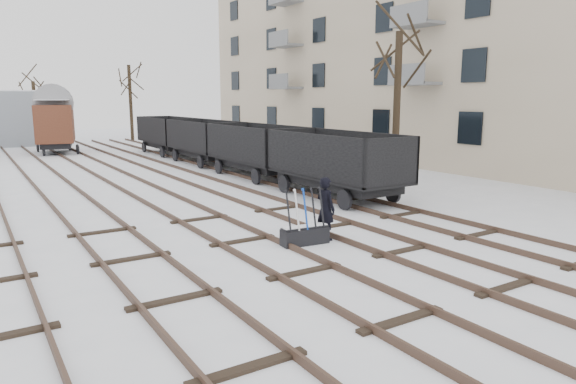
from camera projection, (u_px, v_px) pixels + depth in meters
name	position (u px, v px, depth m)	size (l,w,h in m)	color
ground	(305.00, 273.00, 11.42)	(120.00, 120.00, 0.00)	white
tracks	(132.00, 184.00, 22.78)	(13.90, 52.00, 0.16)	black
apartment_block	(444.00, 30.00, 32.11)	(10.12, 45.00, 16.10)	beige
ground_frame	(305.00, 234.00, 13.63)	(1.33, 0.54, 1.49)	black
worker	(326.00, 208.00, 14.00)	(0.64, 0.42, 1.75)	black
freight_wagon_a	(336.00, 173.00, 19.97)	(2.50, 6.24, 2.55)	black
freight_wagon_b	(256.00, 157.00, 25.29)	(2.50, 6.24, 2.55)	black
freight_wagon_c	(205.00, 147.00, 30.61)	(2.50, 6.24, 2.55)	black
freight_wagon_d	(168.00, 140.00, 35.93)	(2.50, 6.24, 2.55)	black
box_van_wagon	(55.00, 122.00, 36.20)	(3.52, 5.34, 3.76)	black
tree_near	(397.00, 112.00, 21.55)	(0.30, 0.30, 6.54)	black
tree_far_left	(36.00, 112.00, 45.61)	(0.30, 0.30, 5.34)	black
tree_far_right	(131.00, 103.00, 46.37)	(0.30, 0.30, 6.80)	black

